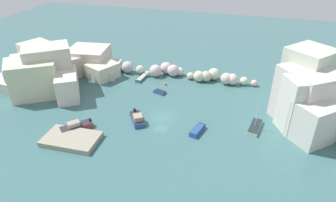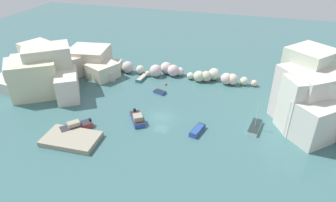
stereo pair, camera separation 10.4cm
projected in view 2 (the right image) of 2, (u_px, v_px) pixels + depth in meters
The scene contains 12 objects.
cove_water at pixel (161, 117), 53.21m from camera, with size 160.00×160.00×0.00m, color #3D696B.
cliff_headland_left at pixel (55, 69), 63.87m from camera, with size 24.25×24.16×9.32m.
cliff_headland_right at pixel (313, 99), 49.75m from camera, with size 17.74×20.92×11.83m.
rock_breakwater at pixel (176, 72), 67.31m from camera, with size 35.76×4.94×2.76m.
stone_dock at pixel (71, 139), 47.02m from camera, with size 8.66×5.29×0.82m, color gray.
channel_buoy at pixel (166, 84), 64.28m from camera, with size 0.47×0.47×0.47m, color #E04C28.
moored_boat_0 at pixel (255, 127), 49.96m from camera, with size 2.41×5.02×4.84m.
moored_boat_1 at pixel (142, 78), 66.80m from camera, with size 1.64×4.43×0.57m.
moored_boat_2 at pixel (76, 127), 49.67m from camera, with size 4.86×5.12×1.60m.
moored_boat_3 at pixel (197, 130), 49.10m from camera, with size 2.18×4.02×0.73m.
moored_boat_4 at pixel (137, 119), 51.74m from camera, with size 4.15×4.96×1.63m.
moored_boat_5 at pixel (160, 92), 61.04m from camera, with size 2.80×2.13×0.47m.
Camera 2 is at (14.04, -42.42, 29.07)m, focal length 31.71 mm.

